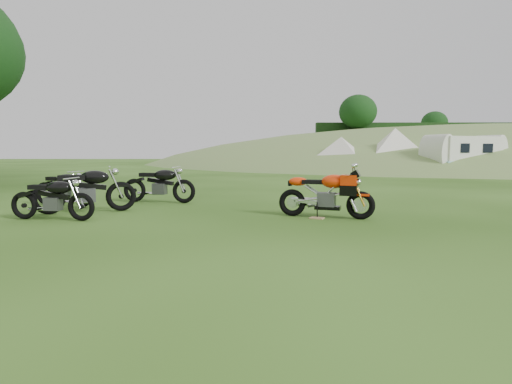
# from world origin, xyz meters

# --- Properties ---
(ground) EXTENTS (120.00, 120.00, 0.00)m
(ground) POSITION_xyz_m (0.00, 0.00, 0.00)
(ground) COLOR #23440E
(ground) RESTS_ON ground
(hillside) EXTENTS (80.00, 64.00, 8.00)m
(hillside) POSITION_xyz_m (24.00, 40.00, 0.00)
(hillside) COLOR #72934B
(hillside) RESTS_ON ground
(hedgerow) EXTENTS (36.00, 1.20, 8.60)m
(hedgerow) POSITION_xyz_m (24.00, 40.00, 0.00)
(hedgerow) COLOR black
(hedgerow) RESTS_ON ground
(sport_motorcycle) EXTENTS (1.90, 1.02, 1.11)m
(sport_motorcycle) POSITION_xyz_m (1.06, 2.04, 0.56)
(sport_motorcycle) COLOR red
(sport_motorcycle) RESTS_ON ground
(plywood_board) EXTENTS (0.34, 0.31, 0.02)m
(plywood_board) POSITION_xyz_m (0.87, 1.91, 0.01)
(plywood_board) COLOR tan
(plywood_board) RESTS_ON ground
(vintage_moto_a) EXTENTS (1.77, 1.07, 0.92)m
(vintage_moto_a) POSITION_xyz_m (-5.08, 3.83, 0.46)
(vintage_moto_a) COLOR black
(vintage_moto_a) RESTS_ON ground
(vintage_moto_b) EXTENTS (1.96, 0.80, 1.01)m
(vintage_moto_b) POSITION_xyz_m (-2.89, 4.50, 0.50)
(vintage_moto_b) COLOR black
(vintage_moto_b) RESTS_ON ground
(vintage_moto_c) EXTENTS (1.75, 0.65, 0.90)m
(vintage_moto_c) POSITION_xyz_m (-4.32, 1.69, 0.45)
(vintage_moto_c) COLOR black
(vintage_moto_c) RESTS_ON ground
(vintage_moto_d) EXTENTS (2.08, 1.20, 1.08)m
(vintage_moto_d) POSITION_xyz_m (-4.06, 2.68, 0.54)
(vintage_moto_d) COLOR black
(vintage_moto_d) RESTS_ON ground
(tent_mid) EXTENTS (3.61, 3.61, 2.36)m
(tent_mid) POSITION_xyz_m (4.98, 20.70, 1.18)
(tent_mid) COLOR silver
(tent_mid) RESTS_ON ground
(tent_right) EXTENTS (3.32, 3.32, 2.68)m
(tent_right) POSITION_xyz_m (8.18, 20.05, 1.34)
(tent_right) COLOR white
(tent_right) RESTS_ON ground
(caravan) EXTENTS (5.03, 3.49, 2.16)m
(caravan) POSITION_xyz_m (11.11, 17.30, 1.08)
(caravan) COLOR white
(caravan) RESTS_ON ground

